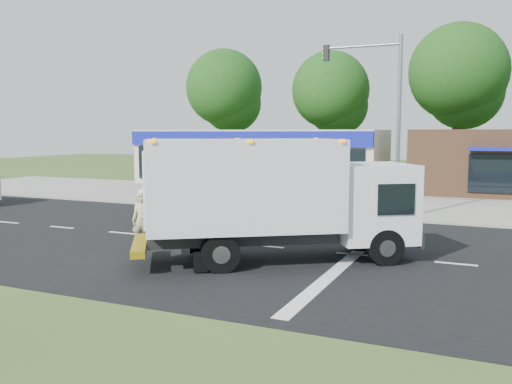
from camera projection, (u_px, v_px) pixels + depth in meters
ground at (267, 247)px, 18.24m from camera, size 120.00×120.00×0.00m
road_asphalt at (267, 247)px, 18.24m from camera, size 60.00×14.00×0.02m
sidewalk at (334, 212)px, 25.69m from camera, size 60.00×2.40×0.12m
parking_apron at (362, 199)px, 30.96m from camera, size 60.00×9.00×0.02m
lane_markings at (291, 259)px, 16.47m from camera, size 55.20×7.00×0.01m
ems_box_truck at (273, 191)px, 16.01m from camera, size 8.29×6.65×3.66m
emergency_worker at (142, 219)px, 17.90m from camera, size 0.82×0.71×1.99m
retail_strip_mall at (259, 157)px, 39.75m from camera, size 18.00×6.20×4.00m
brown_storefront at (497, 162)px, 33.35m from camera, size 10.00×6.70×4.00m
traffic_signal_pole at (384, 107)px, 23.66m from camera, size 3.51×0.25×8.00m
background_trees at (393, 88)px, 43.36m from camera, size 36.77×7.39×12.10m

